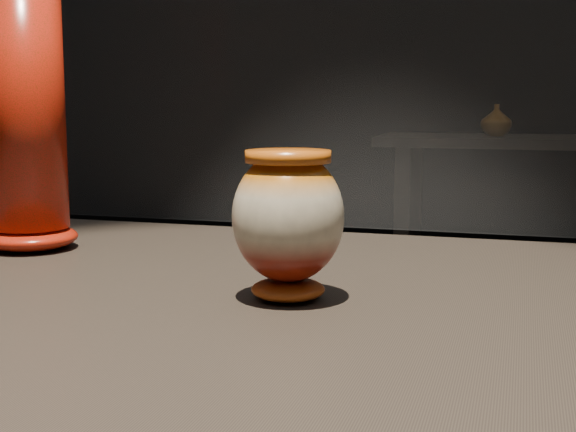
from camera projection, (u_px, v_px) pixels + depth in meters
name	position (u px, v px, depth m)	size (l,w,h in m)	color
main_vase	(288.00, 219.00, 0.81)	(0.15, 0.15, 0.15)	maroon
tall_vase	(25.00, 108.00, 1.07)	(0.15, 0.15, 0.40)	red
back_shelf	(575.00, 189.00, 4.09)	(2.00, 0.60, 0.90)	black
back_vase_left	(496.00, 120.00, 4.13)	(0.16, 0.16, 0.16)	#945515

